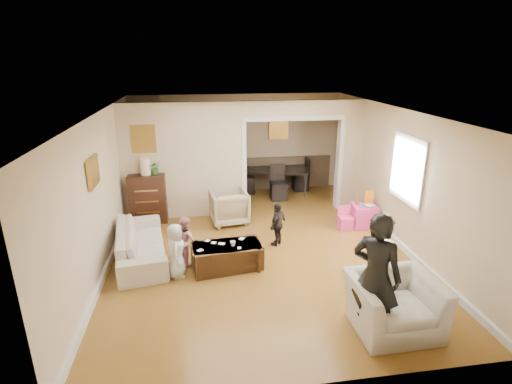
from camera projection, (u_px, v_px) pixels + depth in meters
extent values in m
plane|color=#A4722A|center=(258.00, 246.00, 7.70)|extent=(7.00, 7.00, 0.00)
cube|color=beige|center=(184.00, 161.00, 8.77)|extent=(2.75, 0.18, 2.60)
cube|color=beige|center=(349.00, 155.00, 9.31)|extent=(0.55, 0.18, 2.60)
cube|color=beige|center=(294.00, 108.00, 8.75)|extent=(2.22, 0.18, 0.35)
cube|color=white|center=(408.00, 169.00, 7.21)|extent=(0.03, 0.95, 1.10)
cube|color=brown|center=(143.00, 139.00, 8.38)|extent=(0.45, 0.03, 0.55)
cube|color=brown|center=(93.00, 172.00, 6.17)|extent=(0.03, 0.55, 0.40)
cube|color=brown|center=(278.00, 128.00, 10.52)|extent=(0.45, 0.03, 0.55)
imported|color=beige|center=(141.00, 243.00, 7.15)|extent=(1.11, 2.17, 0.61)
imported|color=tan|center=(229.00, 207.00, 8.69)|extent=(0.88, 0.90, 0.73)
imported|color=beige|center=(394.00, 304.00, 5.27)|extent=(1.15, 1.01, 0.73)
cube|color=#361C10|center=(148.00, 198.00, 8.71)|extent=(0.79, 0.44, 1.09)
cylinder|color=#FFE9CF|center=(145.00, 167.00, 8.48)|extent=(0.22, 0.22, 0.36)
imported|color=#3D6E31|center=(155.00, 168.00, 8.52)|extent=(0.27, 0.23, 0.30)
cube|color=#382011|center=(227.00, 256.00, 6.84)|extent=(1.25, 0.77, 0.44)
imported|color=white|center=(233.00, 244.00, 6.72)|extent=(0.11, 0.11, 0.09)
cube|color=#E53C95|center=(364.00, 216.00, 8.54)|extent=(0.55, 0.55, 0.48)
cube|color=yellow|center=(369.00, 197.00, 8.53)|extent=(0.21, 0.09, 0.30)
cylinder|color=#27B8C3|center=(361.00, 205.00, 8.39)|extent=(0.08, 0.08, 0.08)
cube|color=red|center=(357.00, 203.00, 8.55)|extent=(0.09, 0.08, 0.05)
imported|color=silver|center=(369.00, 206.00, 8.35)|extent=(0.23, 0.23, 0.05)
imported|color=black|center=(274.00, 180.00, 10.73)|extent=(2.12, 1.50, 0.67)
imported|color=black|center=(376.00, 276.00, 4.98)|extent=(0.75, 0.75, 1.75)
imported|color=silver|center=(176.00, 251.00, 6.50)|extent=(0.31, 0.46, 0.94)
imported|color=#D18388|center=(186.00, 240.00, 6.95)|extent=(0.50, 0.54, 0.88)
imported|color=black|center=(278.00, 224.00, 7.62)|extent=(0.50, 0.53, 0.88)
cube|color=white|center=(222.00, 244.00, 6.81)|extent=(0.13, 0.11, 0.00)
cube|color=white|center=(239.00, 248.00, 6.66)|extent=(0.08, 0.09, 0.00)
cube|color=white|center=(242.00, 239.00, 7.00)|extent=(0.12, 0.13, 0.00)
cube|color=white|center=(200.00, 250.00, 6.58)|extent=(0.13, 0.12, 0.00)
cube|color=white|center=(214.00, 243.00, 6.85)|extent=(0.09, 0.11, 0.00)
cube|color=white|center=(208.00, 241.00, 6.93)|extent=(0.11, 0.11, 0.00)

